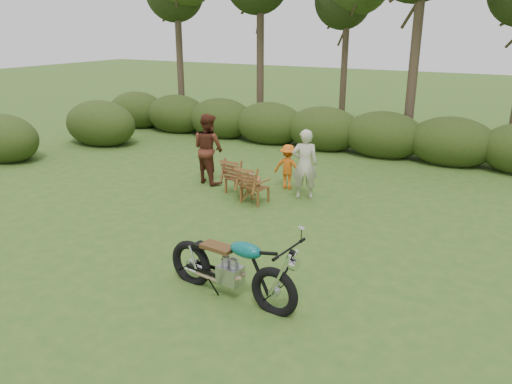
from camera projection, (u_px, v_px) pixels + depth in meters
The scene contains 10 objects.
ground at pixel (237, 274), 8.25m from camera, with size 80.00×80.00×0.00m, color #2C521B.
tree_line at pixel (416, 28), 14.91m from camera, with size 22.52×11.62×8.14m.
motorcycle at pixel (231, 295), 7.59m from camera, with size 2.20×0.84×1.26m, color #0B9690, non-canonical shape.
lawn_chair_right at pixel (255, 202), 11.56m from camera, with size 0.61×0.61×0.89m, color brown, non-canonical shape.
lawn_chair_left at pixel (239, 193), 12.24m from camera, with size 0.60×0.60×0.88m, color #5C3317, non-canonical shape.
side_table at pixel (249, 190), 11.59m from camera, with size 0.53×0.45×0.55m, color brown, non-canonical shape.
cup at pixel (251, 176), 11.49m from camera, with size 0.13×0.13×0.10m, color beige.
adult_a at pixel (304, 198), 11.85m from camera, with size 0.61×0.40×1.66m, color beige.
adult_b at pixel (209, 182), 13.03m from camera, with size 0.88×0.68×1.81m, color #522417.
child at pixel (287, 188), 12.56m from camera, with size 0.73×0.42×1.12m, color #D35E13.
Camera 1 is at (3.82, -6.33, 3.92)m, focal length 35.00 mm.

